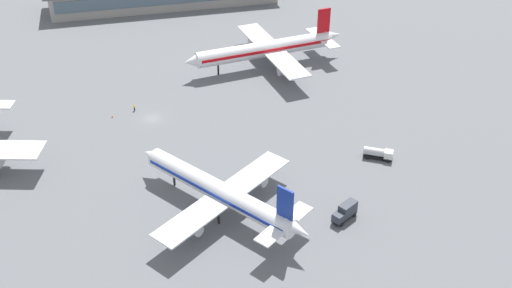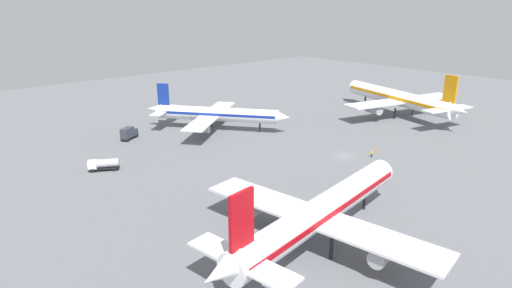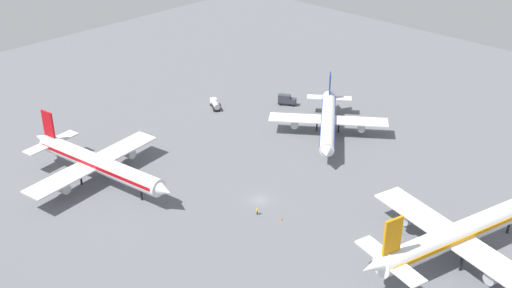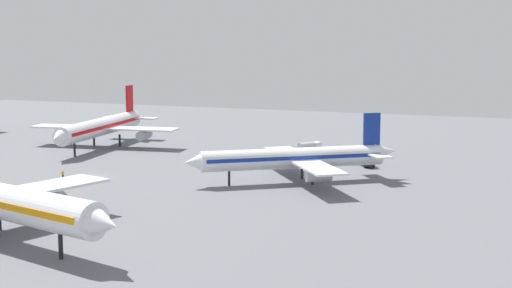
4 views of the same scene
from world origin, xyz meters
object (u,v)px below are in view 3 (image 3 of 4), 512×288
object	(u,v)px
airplane_distant	(98,163)
ground_crew_worker	(257,211)
airplane_at_gate	(460,233)
airplane_taxiing	(328,120)
safety_cone_near_gate	(282,219)
catering_truck	(287,100)
fuel_truck	(215,104)

from	to	relation	value
airplane_distant	ground_crew_worker	xyz separation A→B (m)	(38.27, 16.30, -4.40)
airplane_at_gate	airplane_taxiing	size ratio (longest dim) A/B	1.41
airplane_at_gate	airplane_distant	distance (m)	85.29
airplane_at_gate	safety_cone_near_gate	distance (m)	38.16
airplane_distant	catering_truck	world-z (taller)	airplane_distant
ground_crew_worker	safety_cone_near_gate	distance (m)	5.94
fuel_truck	catering_truck	bearing A→B (deg)	-99.38
catering_truck	safety_cone_near_gate	bearing A→B (deg)	-80.61
airplane_distant	fuel_truck	xyz separation A→B (m)	(-11.77, 50.19, -3.86)
airplane_distant	airplane_taxiing	bearing A→B (deg)	59.13
fuel_truck	safety_cone_near_gate	size ratio (longest dim) A/B	10.66
airplane_at_gate	airplane_distant	bearing A→B (deg)	128.58
airplane_at_gate	airplane_taxiing	distance (m)	59.30
airplane_at_gate	fuel_truck	bearing A→B (deg)	94.97
fuel_truck	ground_crew_worker	bearing A→B (deg)	176.22
airplane_at_gate	safety_cone_near_gate	world-z (taller)	airplane_at_gate
catering_truck	airplane_at_gate	bearing A→B (deg)	-54.80
airplane_at_gate	airplane_distant	xyz separation A→B (m)	(-78.43, -33.51, -0.41)
airplane_distant	ground_crew_worker	bearing A→B (deg)	15.09
fuel_truck	safety_cone_near_gate	xyz separation A→B (m)	(55.56, -31.74, -1.09)
airplane_at_gate	airplane_taxiing	xyz separation A→B (m)	(-53.44, 25.67, -1.02)
airplane_taxiing	safety_cone_near_gate	size ratio (longest dim) A/B	59.32
airplane_at_gate	fuel_truck	distance (m)	91.83
airplane_distant	fuel_truck	size ratio (longest dim) A/B	7.41
airplane_taxiing	ground_crew_worker	bearing A→B (deg)	-19.49
airplane_taxiing	ground_crew_worker	world-z (taller)	airplane_taxiing
airplane_at_gate	safety_cone_near_gate	xyz separation A→B (m)	(-34.65, -15.07, -5.36)
airplane_taxiing	airplane_distant	world-z (taller)	airplane_distant
airplane_at_gate	ground_crew_worker	distance (m)	43.96
airplane_at_gate	catering_truck	bearing A→B (deg)	81.43
fuel_truck	safety_cone_near_gate	bearing A→B (deg)	-179.42
airplane_taxiing	fuel_truck	bearing A→B (deg)	-112.95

